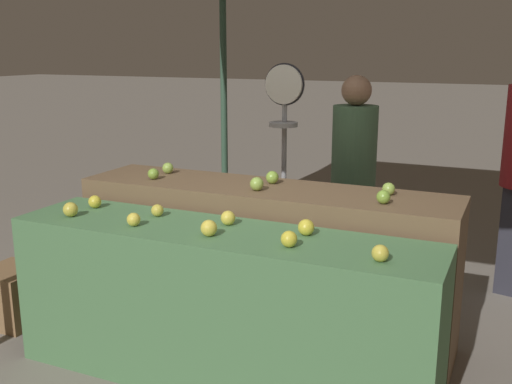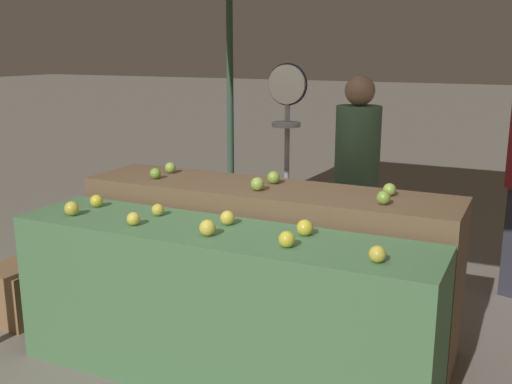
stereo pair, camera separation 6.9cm
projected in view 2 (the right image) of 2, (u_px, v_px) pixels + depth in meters
name	position (u px, v px, depth m)	size (l,w,h in m)	color
ground_plane	(220.00, 378.00, 3.34)	(60.00, 60.00, 0.00)	gray
display_counter_front	(219.00, 307.00, 3.24)	(2.34, 0.55, 0.86)	#4C7A4C
display_counter_back	(265.00, 262.00, 3.75)	(2.34, 0.55, 0.97)	brown
apple_front_0	(72.00, 208.00, 3.40)	(0.08, 0.08, 0.08)	gold
apple_front_1	(134.00, 219.00, 3.22)	(0.07, 0.07, 0.07)	yellow
apple_front_2	(207.00, 228.00, 3.04)	(0.08, 0.08, 0.08)	yellow
apple_front_3	(287.00, 239.00, 2.86)	(0.08, 0.08, 0.08)	gold
apple_front_4	(377.00, 254.00, 2.66)	(0.08, 0.08, 0.08)	gold
apple_front_5	(97.00, 201.00, 3.59)	(0.08, 0.08, 0.08)	gold
apple_front_6	(158.00, 210.00, 3.40)	(0.07, 0.07, 0.07)	gold
apple_front_7	(228.00, 218.00, 3.22)	(0.08, 0.08, 0.08)	yellow
apple_front_8	(305.00, 228.00, 3.04)	(0.08, 0.08, 0.08)	gold
apple_back_0	(155.00, 173.00, 3.85)	(0.07, 0.07, 0.07)	#7AA338
apple_back_1	(257.00, 184.00, 3.53)	(0.08, 0.08, 0.08)	#8EB247
apple_back_2	(383.00, 198.00, 3.22)	(0.08, 0.08, 0.08)	#7AA338
apple_back_3	(170.00, 168.00, 4.02)	(0.07, 0.07, 0.07)	#8EB247
apple_back_4	(274.00, 177.00, 3.71)	(0.08, 0.08, 0.08)	#84AD3D
apple_back_5	(389.00, 190.00, 3.41)	(0.07, 0.07, 0.07)	#8EB247
produce_scale	(287.00, 130.00, 4.17)	(0.29, 0.20, 1.70)	#99999E
person_vendor_at_scale	(357.00, 171.00, 4.29)	(0.40, 0.40, 1.61)	#2D2D38
wooden_crate_side	(17.00, 293.00, 4.03)	(0.37, 0.37, 0.37)	olive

